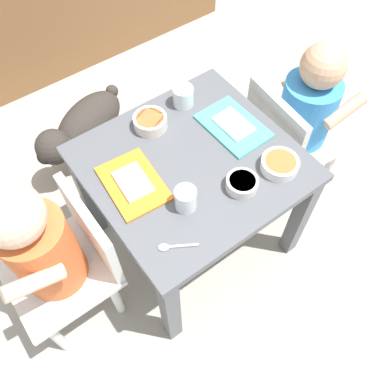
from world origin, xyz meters
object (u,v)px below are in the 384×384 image
Objects in this scene: seated_child_right at (305,110)px; veggie_bowl_near at (242,183)px; seated_child_left at (46,248)px; dog at (83,127)px; spoon_by_left_tray at (174,246)px; dining_table at (192,178)px; veggie_bowl_far at (280,164)px; food_tray_left at (133,183)px; water_cup_left at (186,200)px; cereal_bowl_left_side at (150,122)px; food_tray_right at (233,126)px; water_cup_right at (183,97)px.

veggie_bowl_near is (-0.39, -0.13, 0.08)m from seated_child_right.
seated_child_left reaches higher than dog.
spoon_by_left_tray is (0.25, -0.20, 0.04)m from seated_child_left.
veggie_bowl_near is at bearing -70.21° from dining_table.
dog is 4.09× the size of veggie_bowl_far.
seated_child_left is 6.44× the size of veggie_bowl_far.
dining_table is at bearing -2.48° from seated_child_left.
food_tray_left is at bearing 2.14° from seated_child_left.
seated_child_left is 10.18× the size of water_cup_left.
dog is at bearing 83.86° from food_tray_left.
food_tray_left is 0.21m from cereal_bowl_left_side.
seated_child_right is 0.42m from veggie_bowl_near.
cereal_bowl_left_side reaches higher than veggie_bowl_far.
veggie_bowl_far is (0.35, -0.19, 0.01)m from food_tray_left.
seated_child_right is at bearing 19.03° from veggie_bowl_near.
water_cup_left is (-0.27, -0.14, 0.02)m from food_tray_right.
food_tray_right is at bearing 0.94° from seated_child_left.
seated_child_left is 1.06× the size of seated_child_right.
seated_child_left is at bearing 177.52° from dining_table.
water_cup_right reaches higher than food_tray_right.
dog is at bearing 57.90° from seated_child_left.
seated_child_right is at bearing -9.13° from food_tray_right.
cereal_bowl_left_side is 1.08× the size of spoon_by_left_tray.
spoon_by_left_tray is (-0.09, -0.08, -0.03)m from water_cup_left.
water_cup_left reaches higher than food_tray_right.
seated_child_right reaches higher than veggie_bowl_far.
cereal_bowl_left_side is at bearing 96.93° from dining_table.
water_cup_right is 0.61× the size of veggie_bowl_far.
dining_table is 6.18× the size of spoon_by_left_tray.
dining_table is at bearing 178.17° from seated_child_right.
seated_child_right is at bearing -2.15° from seated_child_left.
veggie_bowl_near reaches higher than food_tray_left.
cereal_bowl_left_side reaches higher than dining_table.
food_tray_right is at bearing -37.03° from cereal_bowl_left_side.
seated_child_right is at bearing 9.75° from water_cup_left.
food_tray_right is at bearing 91.28° from veggie_bowl_far.
veggie_bowl_near reaches higher than dog.
seated_child_right is 3.01× the size of food_tray_right.
food_tray_left is 0.35m from food_tray_right.
seated_child_right is 1.48× the size of dog.
water_cup_left is at bearing -88.37° from dog.
veggie_bowl_far reaches higher than food_tray_left.
dining_table is 8.93× the size of water_cup_right.
food_tray_left is 3.29× the size of water_cup_right.
seated_child_left is 7.29× the size of spoon_by_left_tray.
dog is 0.47m from cereal_bowl_left_side.
dining_table is 0.19m from veggie_bowl_near.
seated_child_right reaches higher than cereal_bowl_left_side.
veggie_bowl_far is at bearing -5.68° from veggie_bowl_near.
food_tray_left is (0.27, 0.01, 0.04)m from seated_child_left.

